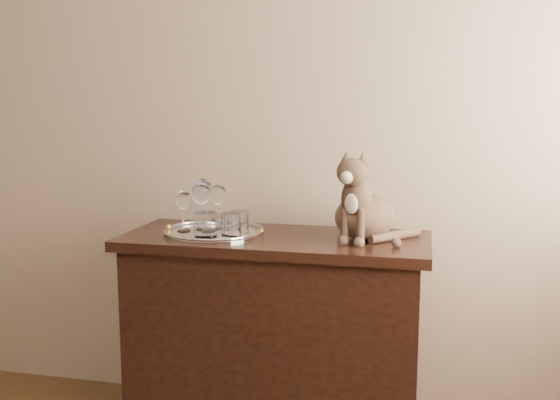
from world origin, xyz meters
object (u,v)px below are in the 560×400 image
Objects in this scene: wine_glass_c at (183,211)px; tray at (214,232)px; tumbler_a at (231,224)px; tumbler_c at (239,222)px; wine_glass_a at (203,204)px; cat at (365,194)px; sideboard at (275,339)px; wine_glass_d at (201,206)px; wine_glass_b at (218,206)px; tumbler_b at (206,225)px.

tray is at bearing 10.52° from wine_glass_c.
tray is 4.61× the size of tumbler_a.
tray is 4.54× the size of tumbler_c.
wine_glass_c reaches higher than tray.
wine_glass_a is (-0.06, 0.05, 0.11)m from tray.
cat is at bearing 10.10° from tumbler_a.
tumbler_a is (-0.16, -0.06, 0.48)m from sideboard.
wine_glass_d is 2.26× the size of tumbler_c.
wine_glass_a is 0.04m from wine_glass_d.
tumbler_c is (0.11, -0.01, 0.05)m from tray.
wine_glass_a reaches higher than tumbler_a.
wine_glass_b reaches higher than tumbler_c.
wine_glass_a reaches higher than tray.
wine_glass_d is at bearing 172.29° from tumbler_c.
tumbler_a is at bearing -22.77° from wine_glass_d.
tumbler_b reaches higher than tumbler_c.
sideboard is 7.11× the size of wine_glass_c.
tray is at bearing 91.80° from tumbler_b.
tumbler_c is (0.02, 0.04, 0.00)m from tumbler_a.
tumbler_c is at bearing 41.79° from tumbler_b.
wine_glass_b is 0.08m from wine_glass_d.
sideboard is 13.83× the size of tumbler_a.
cat reaches higher than tumbler_c.
wine_glass_a is at bearing 50.29° from wine_glass_c.
wine_glass_d is at bearing 117.24° from tumbler_b.
wine_glass_c is at bearing -175.14° from sideboard.
wine_glass_d is at bearing -130.20° from wine_glass_b.
wine_glass_c is at bearing -153.55° from wine_glass_d.
tray is 0.11m from tumbler_a.
cat is (0.59, 0.15, 0.12)m from tumbler_b.
tumbler_c is (0.16, -0.02, -0.06)m from wine_glass_d.
tray is at bearing -177.90° from sideboard.
tumbler_b is at bearing -34.25° from wine_glass_c.
tumbler_b is (0.12, -0.08, -0.04)m from wine_glass_c.
wine_glass_b is at bearing 49.80° from wine_glass_d.
sideboard is 5.80× the size of wine_glass_a.
wine_glass_c is at bearing -141.25° from wine_glass_b.
sideboard is 6.55× the size of wine_glass_b.
tumbler_a is 0.90× the size of tumbler_b.
wine_glass_d reaches higher than tumbler_a.
wine_glass_c is 1.74× the size of tumbler_b.
wine_glass_a is at bearing -164.16° from cat.
wine_glass_a is 0.09m from wine_glass_c.
wine_glass_d is 0.66m from cat.
sideboard is 0.50m from tumbler_c.
wine_glass_a is 1.04× the size of wine_glass_d.
wine_glass_c is at bearing -177.62° from tumbler_c.
cat reaches higher than tumbler_a.
wine_glass_b is at bearing 21.73° from wine_glass_a.
tray is 0.12m from tumbler_b.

